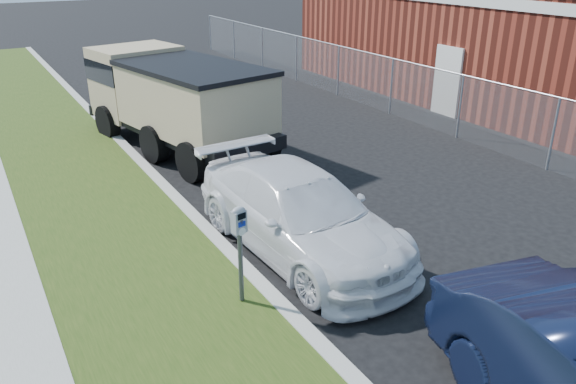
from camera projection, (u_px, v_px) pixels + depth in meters
ground at (381, 245)px, 10.29m from camera, size 120.00×120.00×0.00m
streetside at (40, 273)px, 9.27m from camera, size 6.12×50.00×0.15m
chainlink_fence at (392, 75)px, 18.12m from camera, size 0.06×30.06×30.00m
brick_building at (499, 32)px, 21.34m from camera, size 9.20×14.20×4.17m
parking_meter at (240, 234)px, 8.00m from camera, size 0.23×0.18×1.54m
white_wagon at (300, 213)px, 9.89m from camera, size 2.29×5.08×1.44m
dump_truck at (173, 96)px, 15.03m from camera, size 3.57×6.62×2.46m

